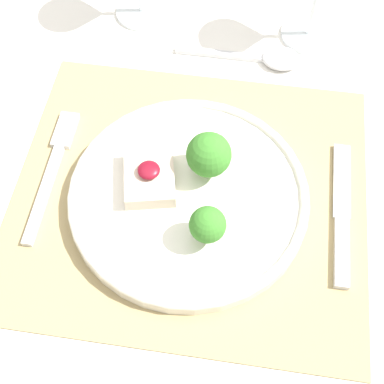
{
  "coord_description": "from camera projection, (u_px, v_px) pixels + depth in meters",
  "views": [
    {
      "loc": [
        0.05,
        -0.32,
        1.32
      ],
      "look_at": [
        0.0,
        -0.01,
        0.79
      ],
      "focal_mm": 50.0,
      "sensor_mm": 36.0,
      "label": 1
    }
  ],
  "objects": [
    {
      "name": "ground_plane",
      "position": [
        191.0,
        356.0,
        1.3
      ],
      "size": [
        8.0,
        8.0,
        0.0
      ],
      "primitive_type": "plane",
      "color": "gray"
    },
    {
      "name": "dining_table",
      "position": [
        190.0,
        228.0,
        0.71
      ],
      "size": [
        1.44,
        1.07,
        0.77
      ],
      "color": "white",
      "rests_on": "ground_plane"
    },
    {
      "name": "placemat",
      "position": [
        190.0,
        194.0,
        0.64
      ],
      "size": [
        0.42,
        0.38,
        0.0
      ],
      "primitive_type": "cube",
      "color": "#9E895B",
      "rests_on": "dining_table"
    },
    {
      "name": "dinner_plate",
      "position": [
        192.0,
        193.0,
        0.62
      ],
      "size": [
        0.28,
        0.28,
        0.08
      ],
      "color": "silver",
      "rests_on": "placemat"
    },
    {
      "name": "fork",
      "position": [
        54.0,
        164.0,
        0.66
      ],
      "size": [
        0.02,
        0.19,
        0.01
      ],
      "rotation": [
        0.0,
        0.0,
        0.03
      ],
      "color": "silver",
      "rests_on": "placemat"
    },
    {
      "name": "knife",
      "position": [
        342.0,
        221.0,
        0.61
      ],
      "size": [
        0.02,
        0.19,
        0.01
      ],
      "rotation": [
        0.0,
        0.0,
        0.01
      ],
      "color": "silver",
      "rests_on": "placemat"
    },
    {
      "name": "spoon",
      "position": [
        269.0,
        58.0,
        0.75
      ],
      "size": [
        0.18,
        0.04,
        0.02
      ],
      "rotation": [
        0.0,
        0.0,
        0.04
      ],
      "color": "silver",
      "rests_on": "dining_table"
    }
  ]
}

